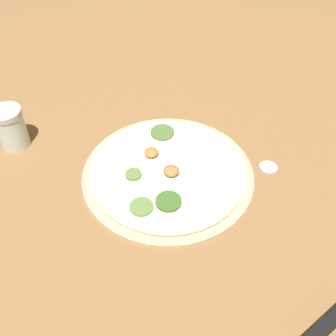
# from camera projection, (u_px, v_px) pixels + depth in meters

# --- Properties ---
(ground_plane) EXTENTS (3.00, 3.00, 0.00)m
(ground_plane) POSITION_uv_depth(u_px,v_px,m) (168.00, 174.00, 0.79)
(ground_plane) COLOR brown
(pizza) EXTENTS (0.34, 0.34, 0.03)m
(pizza) POSITION_uv_depth(u_px,v_px,m) (168.00, 172.00, 0.79)
(pizza) COLOR #D6B77A
(pizza) RESTS_ON ground_plane
(spice_jar) EXTENTS (0.07, 0.07, 0.09)m
(spice_jar) POSITION_uv_depth(u_px,v_px,m) (11.00, 128.00, 0.82)
(spice_jar) COLOR silver
(spice_jar) RESTS_ON ground_plane
(loose_cap) EXTENTS (0.04, 0.04, 0.01)m
(loose_cap) POSITION_uv_depth(u_px,v_px,m) (268.00, 167.00, 0.80)
(loose_cap) COLOR #B2B2B7
(loose_cap) RESTS_ON ground_plane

